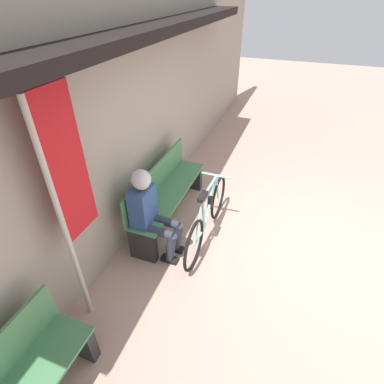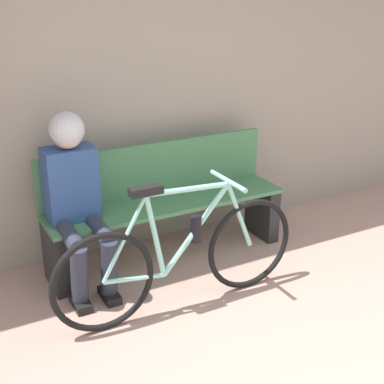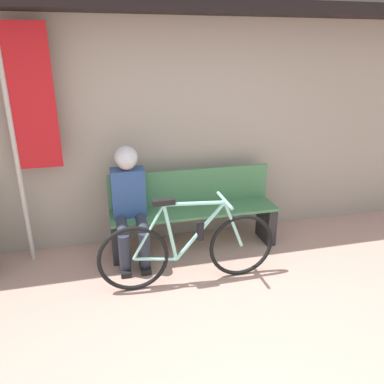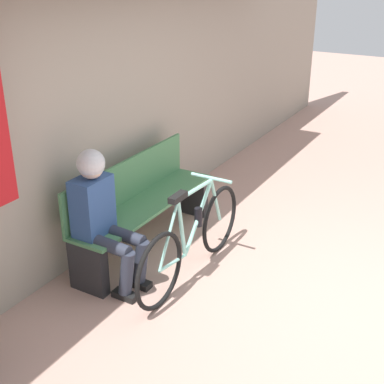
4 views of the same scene
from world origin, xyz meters
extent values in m
cube|color=#9E9384|center=(0.00, 2.44, 1.60)|extent=(12.00, 0.12, 3.20)
cube|color=black|center=(0.00, 2.16, 2.50)|extent=(6.60, 0.44, 0.12)
cube|color=#477F51|center=(0.06, 1.98, 0.46)|extent=(1.83, 0.42, 0.03)
cube|color=#477F51|center=(0.06, 2.18, 0.68)|extent=(1.83, 0.03, 0.40)
cube|color=#232326|center=(-0.81, 1.98, 0.22)|extent=(0.10, 0.36, 0.45)
cube|color=#232326|center=(0.92, 1.98, 0.22)|extent=(0.10, 0.36, 0.45)
torus|color=black|center=(-0.68, 1.35, 0.33)|extent=(0.65, 0.04, 0.65)
torus|color=black|center=(0.36, 1.35, 0.33)|extent=(0.65, 0.04, 0.65)
cylinder|color=#93DBCC|center=(-0.11, 1.35, 0.81)|extent=(0.57, 0.03, 0.07)
cylinder|color=#93DBCC|center=(-0.05, 1.35, 0.53)|extent=(0.49, 0.03, 0.55)
cylinder|color=#93DBCC|center=(-0.34, 1.35, 0.55)|extent=(0.14, 0.03, 0.57)
cylinder|color=#93DBCC|center=(-0.48, 1.35, 0.30)|extent=(0.40, 0.03, 0.09)
cylinder|color=#93DBCC|center=(-0.53, 1.35, 0.58)|extent=(0.31, 0.02, 0.52)
cylinder|color=#93DBCC|center=(0.27, 1.35, 0.56)|extent=(0.22, 0.03, 0.48)
cube|color=black|center=(-0.39, 1.35, 0.86)|extent=(0.20, 0.07, 0.05)
cylinder|color=#93DBCC|center=(0.18, 1.35, 0.82)|extent=(0.03, 0.40, 0.03)
cylinder|color=black|center=(-0.05, 1.35, 0.53)|extent=(0.07, 0.07, 0.17)
cylinder|color=#2D3342|center=(-0.75, 1.79, 0.47)|extent=(0.11, 0.39, 0.13)
cylinder|color=#2D3342|center=(-0.75, 1.63, 0.26)|extent=(0.11, 0.17, 0.42)
cube|color=black|center=(-0.75, 1.66, 0.03)|extent=(0.10, 0.22, 0.06)
cylinder|color=#2D3342|center=(-0.55, 1.79, 0.47)|extent=(0.11, 0.39, 0.13)
cylinder|color=#2D3342|center=(-0.55, 1.63, 0.26)|extent=(0.11, 0.17, 0.42)
cube|color=black|center=(-0.55, 1.66, 0.03)|extent=(0.10, 0.22, 0.06)
cube|color=#2D4C84|center=(-0.65, 2.02, 0.73)|extent=(0.34, 0.22, 0.50)
sphere|color=beige|center=(-0.65, 2.00, 1.08)|extent=(0.20, 0.20, 0.20)
sphere|color=silver|center=(-0.65, 2.00, 1.11)|extent=(0.23, 0.23, 0.23)
cylinder|color=#B7B2A8|center=(-1.69, 2.17, 1.18)|extent=(0.05, 0.05, 2.35)
cube|color=red|center=(-1.46, 2.17, 1.68)|extent=(0.40, 0.02, 1.34)
camera|label=1|loc=(-3.11, 0.47, 2.94)|focal=28.00mm
camera|label=2|loc=(-1.53, -1.32, 1.98)|focal=50.00mm
camera|label=3|loc=(-0.88, -1.66, 2.09)|focal=35.00mm
camera|label=4|loc=(-3.68, -0.69, 2.63)|focal=50.00mm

